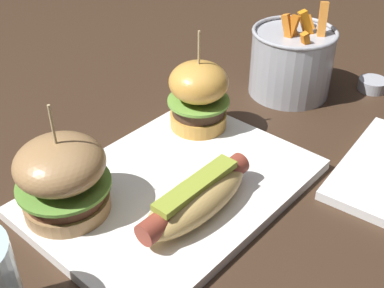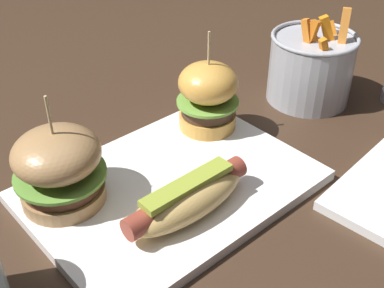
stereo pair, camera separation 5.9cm
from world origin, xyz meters
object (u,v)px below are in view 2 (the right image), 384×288
Objects in this scene: platter_main at (172,186)px; slider_left at (59,167)px; slider_right at (208,96)px; fries_bucket at (311,67)px; hot_dog at (188,198)px.

platter_main is 0.14m from slider_left.
slider_right is (0.23, 0.00, 0.00)m from slider_left.
fries_bucket reaches higher than platter_main.
hot_dog is 0.34m from fries_bucket.
slider_right reaches higher than hot_dog.
hot_dog is 0.18m from slider_right.
hot_dog is at bearing -111.71° from platter_main.
hot_dog is 0.15m from slider_left.
slider_left is at bearing 152.53° from platter_main.
slider_left is 0.96× the size of slider_right.
slider_right is 0.19m from fries_bucket.
platter_main is at bearing 68.29° from hot_dog.
slider_right reaches higher than fries_bucket.
slider_left reaches higher than hot_dog.
slider_left is (-0.09, 0.11, 0.02)m from hot_dog.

